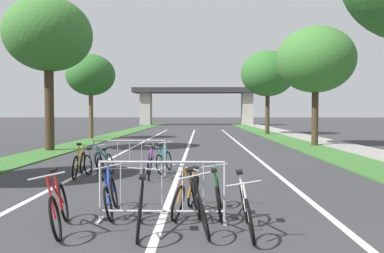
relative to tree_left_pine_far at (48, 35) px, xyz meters
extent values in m
cube|color=#386B2D|center=(0.23, 11.86, -5.59)|extent=(2.02, 68.19, 0.05)
cube|color=#386B2D|center=(13.16, 11.86, -5.59)|extent=(2.02, 68.19, 0.05)
cube|color=gray|center=(15.20, 11.86, -5.58)|extent=(2.06, 68.19, 0.08)
cube|color=silver|center=(6.69, 3.69, -5.61)|extent=(0.14, 39.45, 0.01)
cube|color=silver|center=(9.69, 3.69, -5.61)|extent=(0.14, 39.45, 0.01)
cube|color=silver|center=(3.70, 3.69, -5.61)|extent=(0.14, 39.45, 0.01)
cube|color=#2D2D30|center=(6.69, 40.32, -0.35)|extent=(19.24, 4.12, 0.74)
cube|color=#ADA89E|center=(-1.06, 40.32, -3.17)|extent=(1.61, 2.40, 4.90)
cube|color=#ADA89E|center=(14.45, 40.32, -3.17)|extent=(1.61, 2.40, 4.90)
cylinder|color=#3D2D1E|center=(0.00, 0.00, -3.57)|extent=(0.44, 0.44, 4.09)
ellipsoid|color=#38702D|center=(0.00, 0.00, 0.04)|extent=(4.19, 4.19, 3.56)
cylinder|color=brown|center=(-0.42, 8.56, -3.99)|extent=(0.31, 0.31, 3.26)
ellipsoid|color=#2D6628|center=(-0.42, 8.56, -1.07)|extent=(3.44, 3.44, 2.92)
cylinder|color=#3D2D1E|center=(13.75, 3.05, -4.02)|extent=(0.37, 0.37, 3.21)
ellipsoid|color=#38702D|center=(13.75, 3.05, -0.80)|extent=(4.30, 4.30, 3.66)
cylinder|color=#3D2D1E|center=(13.06, 14.34, -3.87)|extent=(0.35, 0.35, 3.49)
ellipsoid|color=#2D6628|center=(13.06, 14.34, -0.42)|extent=(4.55, 4.55, 3.87)
cylinder|color=#ADADB2|center=(5.64, -11.99, -5.09)|extent=(0.04, 0.04, 1.05)
cube|color=#ADADB2|center=(5.64, -11.99, -5.60)|extent=(0.06, 0.44, 0.03)
cylinder|color=#ADADB2|center=(7.78, -12.00, -5.09)|extent=(0.04, 0.04, 1.05)
cube|color=#ADADB2|center=(7.78, -12.00, -5.60)|extent=(0.06, 0.44, 0.03)
cylinder|color=#ADADB2|center=(6.71, -11.99, -4.59)|extent=(2.14, 0.06, 0.04)
cylinder|color=#ADADB2|center=(6.71, -11.99, -5.44)|extent=(2.14, 0.06, 0.04)
cylinder|color=#ADADB2|center=(5.99, -11.99, -5.00)|extent=(0.02, 0.02, 0.87)
cylinder|color=#ADADB2|center=(6.35, -11.99, -5.00)|extent=(0.02, 0.02, 0.87)
cylinder|color=#ADADB2|center=(6.71, -11.99, -5.00)|extent=(0.02, 0.02, 0.87)
cylinder|color=#ADADB2|center=(7.07, -12.00, -5.00)|extent=(0.02, 0.02, 0.87)
cylinder|color=#ADADB2|center=(7.42, -12.00, -5.00)|extent=(0.02, 0.02, 0.87)
cylinder|color=#ADADB2|center=(4.15, -7.07, -5.09)|extent=(0.04, 0.04, 1.05)
cube|color=#ADADB2|center=(4.15, -7.07, -5.60)|extent=(0.09, 0.44, 0.03)
cylinder|color=#ADADB2|center=(6.29, -6.94, -5.09)|extent=(0.04, 0.04, 1.05)
cube|color=#ADADB2|center=(6.29, -6.94, -5.60)|extent=(0.09, 0.44, 0.03)
cylinder|color=#ADADB2|center=(5.22, -7.00, -4.59)|extent=(2.14, 0.16, 0.04)
cylinder|color=#ADADB2|center=(5.22, -7.00, -5.44)|extent=(2.14, 0.16, 0.04)
cylinder|color=#ADADB2|center=(4.51, -7.05, -5.00)|extent=(0.02, 0.02, 0.87)
cylinder|color=#ADADB2|center=(4.87, -7.02, -5.00)|extent=(0.02, 0.02, 0.87)
cylinder|color=#ADADB2|center=(5.22, -7.00, -5.00)|extent=(0.02, 0.02, 0.87)
cylinder|color=#ADADB2|center=(5.58, -6.98, -5.00)|extent=(0.02, 0.02, 0.87)
cylinder|color=#ADADB2|center=(5.93, -6.96, -5.00)|extent=(0.02, 0.02, 0.87)
torus|color=black|center=(4.61, -6.92, -5.30)|extent=(0.19, 0.64, 0.63)
torus|color=black|center=(4.59, -7.94, -5.30)|extent=(0.19, 0.64, 0.63)
cylinder|color=#197A7F|center=(4.53, -7.40, -4.99)|extent=(0.20, 0.99, 0.66)
cylinder|color=#197A7F|center=(4.56, -7.21, -5.09)|extent=(0.16, 0.12, 0.52)
cylinder|color=#197A7F|center=(4.61, -7.08, -5.32)|extent=(0.03, 0.33, 0.07)
cylinder|color=#197A7F|center=(4.53, -7.91, -4.99)|extent=(0.18, 0.09, 0.63)
cube|color=black|center=(4.50, -7.17, -4.84)|extent=(0.11, 0.24, 0.07)
cylinder|color=#99999E|center=(4.46, -7.88, -4.68)|extent=(0.49, 0.04, 0.13)
torus|color=black|center=(6.49, -13.10, -5.27)|extent=(0.19, 0.70, 0.69)
torus|color=black|center=(6.35, -12.02, -5.27)|extent=(0.19, 0.70, 0.69)
cylinder|color=black|center=(6.45, -12.58, -4.98)|extent=(0.12, 1.06, 0.61)
cylinder|color=black|center=(6.47, -12.79, -5.02)|extent=(0.11, 0.12, 0.62)
cylinder|color=black|center=(6.46, -12.93, -5.30)|extent=(0.08, 0.35, 0.08)
cylinder|color=black|center=(6.38, -12.04, -4.98)|extent=(0.10, 0.09, 0.58)
cube|color=black|center=(6.50, -12.82, -4.71)|extent=(0.13, 0.25, 0.06)
cylinder|color=#99999E|center=(6.41, -12.06, -4.70)|extent=(0.55, 0.10, 0.07)
torus|color=black|center=(3.98, -7.12, -5.31)|extent=(0.14, 0.62, 0.61)
torus|color=black|center=(4.04, -6.14, -5.31)|extent=(0.14, 0.62, 0.61)
cylinder|color=#B7B7BC|center=(3.98, -6.65, -5.04)|extent=(0.04, 0.95, 0.58)
cylinder|color=#B7B7BC|center=(3.98, -6.84, -5.11)|extent=(0.11, 0.12, 0.51)
cylinder|color=#B7B7BC|center=(3.99, -6.96, -5.34)|extent=(0.05, 0.32, 0.07)
cylinder|color=#B7B7BC|center=(4.01, -6.16, -5.04)|extent=(0.10, 0.09, 0.55)
cube|color=black|center=(3.95, -6.87, -4.85)|extent=(0.12, 0.25, 0.06)
cylinder|color=#99999E|center=(3.99, -6.19, -4.77)|extent=(0.44, 0.06, 0.07)
torus|color=black|center=(7.23, -11.00, -5.30)|extent=(0.31, 0.66, 0.64)
torus|color=black|center=(6.98, -12.00, -5.30)|extent=(0.31, 0.66, 0.64)
cylinder|color=orange|center=(7.17, -11.49, -4.99)|extent=(0.16, 1.00, 0.65)
cylinder|color=orange|center=(7.20, -11.30, -5.07)|extent=(0.16, 0.09, 0.56)
cylinder|color=orange|center=(7.18, -11.16, -5.32)|extent=(0.11, 0.33, 0.07)
cylinder|color=orange|center=(7.05, -11.99, -4.99)|extent=(0.16, 0.06, 0.62)
cube|color=black|center=(7.26, -11.27, -4.80)|extent=(0.16, 0.26, 0.07)
cylinder|color=#99999E|center=(7.11, -11.98, -4.68)|extent=(0.48, 0.14, 0.12)
torus|color=black|center=(5.97, -8.02, -5.28)|extent=(0.26, 0.69, 0.67)
torus|color=black|center=(5.79, -7.00, -5.28)|extent=(0.26, 0.69, 0.67)
cylinder|color=#662884|center=(5.93, -7.53, -5.02)|extent=(0.12, 1.01, 0.56)
cylinder|color=#662884|center=(5.96, -7.72, -5.02)|extent=(0.16, 0.10, 0.62)
cylinder|color=#662884|center=(5.94, -7.86, -5.31)|extent=(0.09, 0.33, 0.08)
cylinder|color=#662884|center=(5.84, -7.02, -5.02)|extent=(0.14, 0.07, 0.53)
cube|color=black|center=(6.02, -7.75, -4.72)|extent=(0.15, 0.25, 0.07)
cylinder|color=#99999E|center=(5.89, -7.03, -4.76)|extent=(0.42, 0.10, 0.10)
torus|color=black|center=(7.68, -12.02, -5.31)|extent=(0.16, 0.63, 0.62)
torus|color=black|center=(7.72, -10.94, -5.31)|extent=(0.16, 0.63, 0.62)
cylinder|color=#1E7238|center=(7.66, -11.50, -5.05)|extent=(0.08, 1.05, 0.56)
cylinder|color=#1E7238|center=(7.66, -11.71, -5.06)|extent=(0.14, 0.12, 0.60)
cylinder|color=#1E7238|center=(7.69, -11.85, -5.33)|extent=(0.05, 0.35, 0.07)
cylinder|color=#1E7238|center=(7.68, -10.97, -5.05)|extent=(0.12, 0.09, 0.53)
cube|color=black|center=(7.61, -11.75, -4.76)|extent=(0.12, 0.24, 0.06)
cylinder|color=#99999E|center=(7.64, -10.99, -4.79)|extent=(0.53, 0.05, 0.11)
torus|color=black|center=(8.11, -12.05, -5.28)|extent=(0.18, 0.67, 0.67)
torus|color=black|center=(8.07, -13.14, -5.28)|extent=(0.18, 0.67, 0.67)
cylinder|color=silver|center=(8.04, -12.56, -5.02)|extent=(0.17, 1.06, 0.57)
cylinder|color=silver|center=(8.05, -12.35, -5.02)|extent=(0.15, 0.13, 0.64)
cylinder|color=silver|center=(8.10, -12.22, -5.31)|extent=(0.03, 0.35, 0.08)
cylinder|color=silver|center=(8.02, -13.11, -5.02)|extent=(0.13, 0.10, 0.54)
cube|color=black|center=(8.00, -12.31, -4.70)|extent=(0.12, 0.24, 0.07)
cylinder|color=#99999E|center=(7.98, -13.08, -4.75)|extent=(0.50, 0.05, 0.11)
torus|color=black|center=(3.88, -7.98, -5.28)|extent=(0.19, 0.69, 0.68)
torus|color=black|center=(3.75, -6.90, -5.28)|extent=(0.19, 0.69, 0.68)
cylinder|color=gold|center=(3.84, -7.47, -5.00)|extent=(0.11, 1.06, 0.59)
cylinder|color=gold|center=(3.87, -7.67, -4.98)|extent=(0.12, 0.12, 0.69)
cylinder|color=gold|center=(3.86, -7.81, -5.30)|extent=(0.07, 0.35, 0.08)
cylinder|color=gold|center=(3.78, -6.93, -5.00)|extent=(0.10, 0.09, 0.55)
cube|color=black|center=(3.91, -7.71, -4.64)|extent=(0.13, 0.25, 0.06)
cylinder|color=#99999E|center=(3.81, -6.95, -4.73)|extent=(0.45, 0.08, 0.07)
torus|color=black|center=(5.02, -12.06, -5.28)|extent=(0.33, 0.70, 0.67)
torus|color=black|center=(5.26, -13.06, -5.28)|extent=(0.33, 0.70, 0.67)
cylinder|color=red|center=(5.08, -12.55, -4.97)|extent=(0.16, 1.01, 0.65)
cylinder|color=red|center=(5.04, -12.35, -5.01)|extent=(0.18, 0.08, 0.65)
cylinder|color=red|center=(5.06, -12.21, -5.31)|extent=(0.12, 0.33, 0.08)
cylinder|color=red|center=(5.20, -13.05, -4.97)|extent=(0.16, 0.06, 0.63)
cube|color=black|center=(4.97, -12.33, -4.68)|extent=(0.16, 0.26, 0.07)
cylinder|color=#99999E|center=(5.14, -13.04, -4.66)|extent=(0.51, 0.15, 0.13)
torus|color=black|center=(5.79, -12.05, -5.31)|extent=(0.24, 0.63, 0.61)
torus|color=black|center=(5.66, -11.08, -5.31)|extent=(0.24, 0.63, 0.61)
cylinder|color=#1E389E|center=(5.68, -11.60, -5.05)|extent=(0.26, 0.94, 0.56)
cylinder|color=#1E389E|center=(5.70, -11.78, -5.05)|extent=(0.16, 0.13, 0.61)
cylinder|color=#1E389E|center=(5.77, -11.90, -5.33)|extent=(0.06, 0.32, 0.07)
cylinder|color=#1E389E|center=(5.62, -11.11, -5.05)|extent=(0.14, 0.11, 0.53)
cube|color=black|center=(5.65, -11.82, -4.75)|extent=(0.14, 0.25, 0.07)
cylinder|color=#99999E|center=(5.57, -11.14, -4.79)|extent=(0.55, 0.10, 0.14)
torus|color=black|center=(6.13, -6.98, -5.31)|extent=(0.25, 0.63, 0.62)
torus|color=black|center=(6.31, -6.02, -5.31)|extent=(0.25, 0.63, 0.62)
cylinder|color=#197A7F|center=(6.17, -6.51, -5.01)|extent=(0.13, 0.95, 0.63)
cylinder|color=#197A7F|center=(6.14, -6.70, -5.05)|extent=(0.15, 0.10, 0.61)
cylinder|color=#197A7F|center=(6.16, -6.83, -5.33)|extent=(0.10, 0.32, 0.07)
cylinder|color=#197A7F|center=(6.27, -6.03, -5.01)|extent=(0.14, 0.07, 0.60)
cube|color=black|center=(6.09, -6.72, -4.75)|extent=(0.15, 0.26, 0.06)
cylinder|color=#99999E|center=(6.22, -6.05, -4.71)|extent=(0.46, 0.12, 0.10)
torus|color=black|center=(7.28, -11.91, -5.28)|extent=(0.26, 0.69, 0.67)
torus|color=black|center=(7.42, -12.98, -5.28)|extent=(0.26, 0.69, 0.67)
cylinder|color=black|center=(7.28, -12.43, -4.97)|extent=(0.04, 1.06, 0.65)
cylinder|color=black|center=(7.26, -12.22, -5.01)|extent=(0.19, 0.10, 0.65)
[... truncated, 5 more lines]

